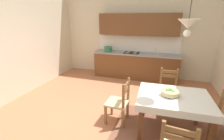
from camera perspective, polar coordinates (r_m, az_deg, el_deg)
ground_plane at (r=3.59m, az=-1.57°, el=-17.64°), size 5.84×6.42×0.10m
wall_back at (r=5.78m, az=8.60°, el=17.56°), size 5.84×0.12×3.99m
area_rug at (r=3.33m, az=20.04°, el=-21.13°), size 2.10×1.60×0.01m
kitchen_cabinetry at (r=5.57m, az=8.62°, el=5.71°), size 2.92×0.63×2.20m
dining_table at (r=3.08m, az=21.27°, el=-11.01°), size 1.29×1.01×0.75m
dining_chair_tv_side at (r=3.24m, az=2.56°, el=-11.65°), size 0.44×0.44×0.93m
dining_chair_kitchen_side at (r=3.99m, az=19.62°, el=-6.69°), size 0.45×0.45×0.93m
fruit_bowl at (r=2.98m, az=20.23°, el=-7.65°), size 0.30×0.30×0.12m
pendant_lamp at (r=2.72m, az=25.86°, el=14.59°), size 0.32×0.32×0.80m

